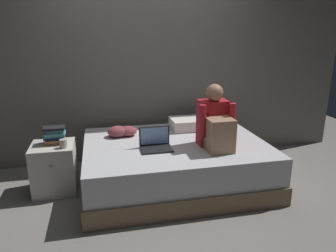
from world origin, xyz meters
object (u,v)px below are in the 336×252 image
pillow (193,123)px  book_stack (55,135)px  person_sitting (215,124)px  mug (63,144)px  nightstand (55,168)px  bed (175,163)px  clothes_pile (122,131)px  laptop (156,144)px

pillow → book_stack: 1.64m
person_sitting → mug: (-1.54, 0.23, -0.18)m
nightstand → bed: bearing=-5.4°
nightstand → pillow: size_ratio=0.94×
bed → nightstand: bearing=174.6°
nightstand → mug: 0.35m
clothes_pile → nightstand: bearing=-164.2°
nightstand → person_sitting: person_sitting is taller
person_sitting → bed: bearing=148.6°
clothes_pile → person_sitting: bearing=-31.3°
bed → book_stack: size_ratio=9.14×
book_stack → mug: size_ratio=2.43×
bed → clothes_pile: size_ratio=5.89×
nightstand → book_stack: book_stack is taller
nightstand → clothes_pile: 0.83m
bed → pillow: bearing=52.3°
laptop → nightstand: bearing=165.2°
mug → clothes_pile: 0.70m
laptop → pillow: 0.85m
mug → book_stack: bearing=122.2°
mug → laptop: bearing=-9.8°
laptop → clothes_pile: bearing=121.9°
pillow → person_sitting: bearing=-87.8°
person_sitting → laptop: bearing=173.4°
bed → mug: mug is taller
laptop → person_sitting: bearing=-6.6°
person_sitting → clothes_pile: 1.10m
mug → clothes_pile: clothes_pile is taller
bed → nightstand: 1.31m
nightstand → laptop: size_ratio=1.64×
person_sitting → clothes_pile: person_sitting is taller
bed → book_stack: 1.33m
bed → laptop: size_ratio=6.25×
book_stack → nightstand: bearing=-130.0°
book_stack → clothes_pile: size_ratio=0.64×
bed → mug: bearing=179.9°
bed → person_sitting: bearing=-31.4°
laptop → mug: 0.94m
bed → clothes_pile: clothes_pile is taller
person_sitting → pillow: 0.70m
book_stack → clothes_pile: 0.74m
pillow → clothes_pile: size_ratio=1.65×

